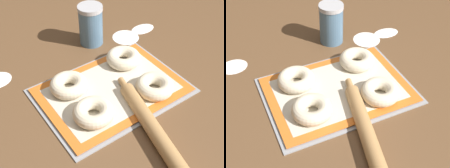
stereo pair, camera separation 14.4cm
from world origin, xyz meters
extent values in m
plane|color=brown|center=(0.00, 0.00, 0.00)|extent=(2.80, 2.80, 0.00)
cube|color=#93969B|center=(0.00, -0.01, 0.00)|extent=(0.48, 0.35, 0.01)
cube|color=orange|center=(0.00, -0.01, 0.01)|extent=(0.46, 0.32, 0.00)
cube|color=beige|center=(0.00, -0.01, 0.01)|extent=(0.40, 0.26, 0.00)
torus|color=beige|center=(-0.12, -0.08, 0.03)|extent=(0.13, 0.13, 0.04)
torus|color=beige|center=(0.11, -0.10, 0.03)|extent=(0.13, 0.13, 0.04)
torus|color=beige|center=(-0.12, 0.06, 0.03)|extent=(0.13, 0.13, 0.04)
torus|color=beige|center=(0.12, 0.08, 0.03)|extent=(0.13, 0.13, 0.04)
cylinder|color=slate|center=(0.10, 0.27, 0.07)|extent=(0.09, 0.09, 0.15)
cylinder|color=#B2B2B7|center=(0.10, 0.27, 0.15)|extent=(0.10, 0.10, 0.02)
cylinder|color=#AD7F4C|center=(-0.01, -0.24, 0.02)|extent=(0.13, 0.39, 0.05)
cylinder|color=#AD7F4C|center=(0.04, -0.03, 0.02)|extent=(0.03, 0.05, 0.02)
ellipsoid|color=white|center=(0.24, 0.22, 0.00)|extent=(0.11, 0.11, 0.00)
ellipsoid|color=white|center=(-0.29, 0.26, 0.00)|extent=(0.10, 0.09, 0.00)
ellipsoid|color=white|center=(0.33, 0.23, 0.00)|extent=(0.11, 0.07, 0.00)
camera|label=1|loc=(-0.44, -0.63, 0.72)|focal=50.00mm
camera|label=2|loc=(-0.32, -0.71, 0.72)|focal=50.00mm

